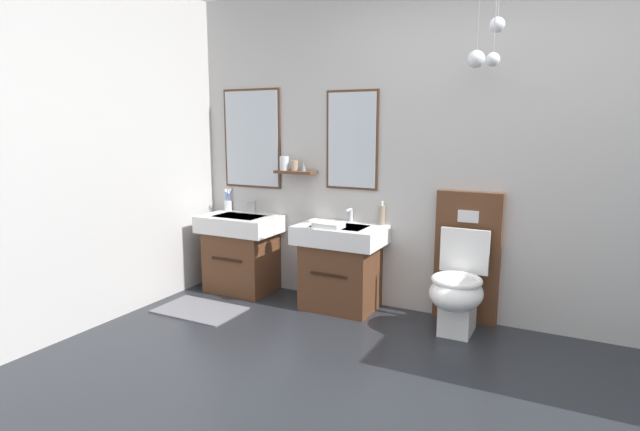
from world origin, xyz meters
The scene contains 11 objects.
wall_back centered at (-0.02, 1.69, 1.29)m, with size 5.45×0.61×2.58m.
wall_left centered at (-2.66, 0.00, 1.29)m, with size 0.12×3.51×2.58m, color #B7B5B2.
bath_mat centered at (-2.13, 0.83, 0.01)m, with size 0.68×0.44×0.01m, color slate.
vanity_sink_left centered at (-2.13, 1.43, 0.37)m, with size 0.70×0.49×0.69m.
tap_on_left_sink centered at (-2.13, 1.61, 0.76)m, with size 0.03×0.13×0.11m.
vanity_sink_right centered at (-1.15, 1.43, 0.37)m, with size 0.70×0.49×0.69m.
tap_on_right_sink centered at (-1.15, 1.61, 0.76)m, with size 0.03×0.13×0.11m.
toilet centered at (-0.18, 1.44, 0.38)m, with size 0.48×0.63×1.00m.
toothbrush_cup centered at (-2.40, 1.60, 0.75)m, with size 0.07×0.07×0.21m.
soap_dispenser centered at (-0.87, 1.61, 0.77)m, with size 0.06×0.06×0.19m.
folded_hand_towel centered at (-1.19, 1.28, 0.71)m, with size 0.22×0.16×0.04m, color white.
Camera 1 is at (0.51, -2.17, 1.48)m, focal length 28.29 mm.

